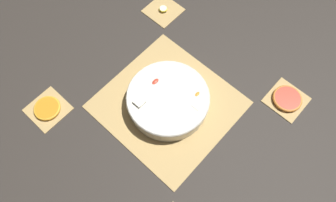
{
  "coord_description": "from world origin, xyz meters",
  "views": [
    {
      "loc": [
        -0.33,
        -0.31,
        1.0
      ],
      "look_at": [
        0.0,
        0.0,
        0.03
      ],
      "focal_mm": 35.0,
      "sensor_mm": 36.0,
      "label": 1
    }
  ],
  "objects": [
    {
      "name": "coaster_mat_near_right",
      "position": [
        0.28,
        -0.28,
        0.0
      ],
      "size": [
        0.12,
        0.12,
        0.01
      ],
      "color": "tan",
      "rests_on": "ground_plane"
    },
    {
      "name": "coaster_mat_far_right",
      "position": [
        0.28,
        0.28,
        0.0
      ],
      "size": [
        0.12,
        0.12,
        0.01
      ],
      "color": "tan",
      "rests_on": "ground_plane"
    },
    {
      "name": "banana_coin_single",
      "position": [
        0.28,
        0.28,
        0.01
      ],
      "size": [
        0.03,
        0.03,
        0.01
      ],
      "color": "#F7EFC6",
      "rests_on": "coaster_mat_far_right"
    },
    {
      "name": "orange_slice_whole",
      "position": [
        -0.28,
        0.28,
        0.01
      ],
      "size": [
        0.09,
        0.09,
        0.01
      ],
      "color": "orange",
      "rests_on": "coaster_mat_far_left"
    },
    {
      "name": "bamboo_mat_center",
      "position": [
        0.0,
        0.0,
        0.0
      ],
      "size": [
        0.4,
        0.42,
        0.01
      ],
      "color": "tan",
      "rests_on": "ground_plane"
    },
    {
      "name": "fruit_salad_bowl",
      "position": [
        -0.0,
        0.0,
        0.04
      ],
      "size": [
        0.27,
        0.27,
        0.07
      ],
      "color": "silver",
      "rests_on": "bamboo_mat_center"
    },
    {
      "name": "coaster_mat_far_left",
      "position": [
        -0.28,
        0.28,
        0.0
      ],
      "size": [
        0.12,
        0.12,
        0.01
      ],
      "color": "tan",
      "rests_on": "ground_plane"
    },
    {
      "name": "ground_plane",
      "position": [
        0.0,
        0.0,
        0.0
      ],
      "size": [
        6.0,
        6.0,
        0.0
      ],
      "primitive_type": "plane",
      "color": "#2D2823"
    },
    {
      "name": "grapefruit_slice",
      "position": [
        0.28,
        -0.28,
        0.01
      ],
      "size": [
        0.1,
        0.1,
        0.01
      ],
      "color": "red",
      "rests_on": "coaster_mat_near_right"
    }
  ]
}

